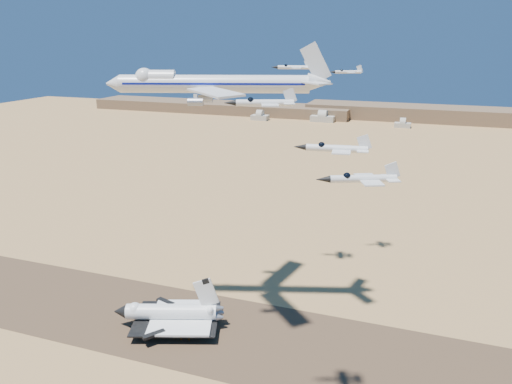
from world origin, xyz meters
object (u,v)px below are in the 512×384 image
(shuttle, at_px, (171,314))
(chase_jet_d, at_px, (293,67))
(chase_jet_c, at_px, (361,178))
(chase_jet_e, at_px, (347,72))
(crew_a, at_px, (172,334))
(crew_c, at_px, (189,338))
(chase_jet_a, at_px, (263,103))
(crew_b, at_px, (181,338))
(carrier_747, at_px, (207,84))
(chase_jet_b, at_px, (335,148))

(shuttle, height_order, chase_jet_d, chase_jet_d)
(shuttle, bearing_deg, chase_jet_c, -58.17)
(chase_jet_e, bearing_deg, crew_a, -141.53)
(crew_a, xyz_separation_m, crew_c, (7.16, -0.58, 0.14))
(chase_jet_d, bearing_deg, chase_jet_e, 36.12)
(shuttle, distance_m, chase_jet_a, 103.12)
(crew_b, distance_m, chase_jet_e, 129.25)
(shuttle, bearing_deg, carrier_747, 33.73)
(crew_b, bearing_deg, crew_c, -83.41)
(shuttle, distance_m, carrier_747, 84.91)
(shuttle, relative_size, crew_c, 22.25)
(chase_jet_d, distance_m, chase_jet_e, 28.35)
(shuttle, relative_size, chase_jet_a, 2.57)
(chase_jet_c, bearing_deg, crew_a, 119.02)
(crew_a, relative_size, chase_jet_e, 0.11)
(crew_a, bearing_deg, chase_jet_d, -18.55)
(chase_jet_a, distance_m, chase_jet_d, 94.96)
(carrier_747, distance_m, chase_jet_c, 98.40)
(crew_a, xyz_separation_m, chase_jet_e, (44.24, 84.32, 88.43))
(chase_jet_b, bearing_deg, shuttle, 140.23)
(chase_jet_e, bearing_deg, crew_b, -138.77)
(chase_jet_b, bearing_deg, crew_c, 139.85)
(crew_b, distance_m, chase_jet_a, 101.42)
(shuttle, height_order, crew_b, shuttle)
(crew_b, xyz_separation_m, chase_jet_b, (58.32, -34.89, 80.48))
(crew_b, height_order, chase_jet_e, chase_jet_e)
(crew_a, relative_size, crew_b, 0.93)
(crew_a, height_order, chase_jet_a, chase_jet_a)
(carrier_747, relative_size, chase_jet_a, 4.76)
(chase_jet_b, relative_size, chase_jet_c, 1.16)
(shuttle, distance_m, chase_jet_c, 121.80)
(chase_jet_b, height_order, chase_jet_c, chase_jet_b)
(shuttle, distance_m, chase_jet_e, 124.54)
(shuttle, distance_m, crew_c, 12.90)
(carrier_747, relative_size, chase_jet_c, 5.50)
(carrier_747, relative_size, crew_a, 48.32)
(crew_a, bearing_deg, chase_jet_a, -120.09)
(carrier_747, relative_size, chase_jet_e, 5.47)
(chase_jet_a, height_order, chase_jet_d, chase_jet_d)
(chase_jet_b, bearing_deg, crew_a, 142.51)
(crew_b, xyz_separation_m, chase_jet_d, (21.30, 64.20, 91.08))
(chase_jet_a, relative_size, chase_jet_d, 0.99)
(shuttle, relative_size, carrier_747, 0.54)
(shuttle, height_order, chase_jet_e, chase_jet_e)
(chase_jet_a, bearing_deg, chase_jet_b, -38.99)
(chase_jet_b, distance_m, chase_jet_c, 20.58)
(chase_jet_a, bearing_deg, chase_jet_e, 70.05)
(shuttle, height_order, chase_jet_b, chase_jet_b)
(chase_jet_c, bearing_deg, carrier_747, 107.04)
(chase_jet_b, height_order, chase_jet_d, chase_jet_d)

